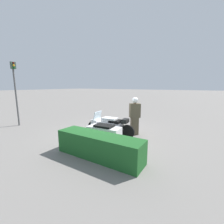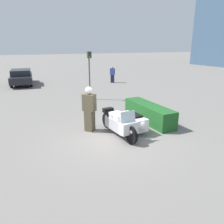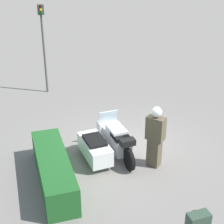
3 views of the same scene
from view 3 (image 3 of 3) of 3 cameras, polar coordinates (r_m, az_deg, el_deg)
The scene contains 5 objects.
ground_plane at distance 10.88m, azimuth 1.55°, elevation -6.31°, with size 160.00×160.00×0.00m, color slate.
police_motorcycle at distance 10.37m, azimuth -1.30°, elevation -5.00°, with size 2.49×1.39×1.16m.
officer_rider at distance 9.75m, azimuth 7.20°, elevation -3.88°, with size 0.59×0.56×1.86m.
hedge_bush_curbside at distance 9.40m, azimuth -9.69°, elevation -9.44°, with size 3.12×0.79×0.81m, color #1E5623.
traffic_light_near at distance 14.77m, azimuth -11.41°, elevation 12.09°, with size 0.23×0.27×3.75m.
Camera 3 is at (-8.73, 3.06, 5.72)m, focal length 55.00 mm.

